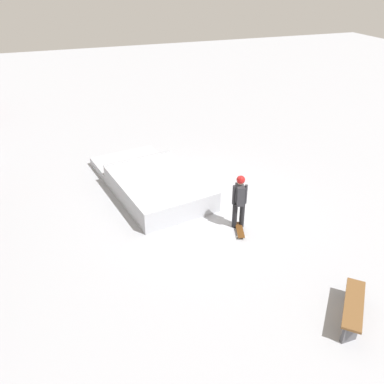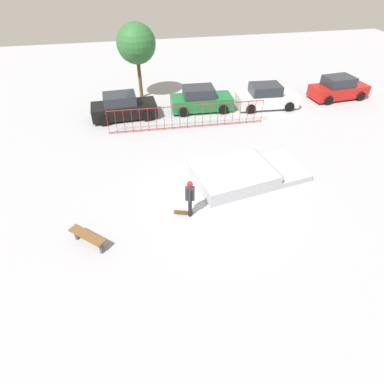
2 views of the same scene
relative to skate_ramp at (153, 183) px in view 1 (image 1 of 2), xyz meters
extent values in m
plane|color=#A8AAB2|center=(-1.61, -1.25, -0.32)|extent=(60.00, 60.00, 0.00)
cube|color=#B0B3BB|center=(-0.47, -0.08, 0.03)|extent=(4.00, 3.18, 0.70)
cube|color=#B0B3BB|center=(2.19, 0.38, -0.17)|extent=(2.22, 2.87, 0.30)
cylinder|color=gray|center=(1.30, 0.23, 0.38)|extent=(0.53, 2.57, 0.08)
cylinder|color=black|center=(-2.98, -1.96, 0.09)|extent=(0.15, 0.15, 0.82)
cylinder|color=black|center=(-2.94, -1.74, 0.09)|extent=(0.15, 0.15, 0.82)
cube|color=#2D2D33|center=(-2.96, -1.85, 0.80)|extent=(0.42, 0.30, 0.60)
cylinder|color=#2D2D33|center=(-3.00, -2.02, 0.80)|extent=(0.09, 0.09, 0.60)
cylinder|color=#2D2D33|center=(-2.92, -1.68, 0.80)|extent=(0.09, 0.09, 0.60)
sphere|color=tan|center=(-2.96, -1.85, 1.25)|extent=(0.22, 0.22, 0.22)
sphere|color=#A51919|center=(-2.96, -1.85, 1.28)|extent=(0.25, 0.25, 0.25)
cube|color=#593314|center=(-3.24, -1.78, -0.23)|extent=(0.82, 0.43, 0.02)
cylinder|color=silver|center=(-3.54, -1.81, -0.29)|extent=(0.06, 0.05, 0.06)
cylinder|color=silver|center=(-3.47, -1.59, -0.29)|extent=(0.06, 0.05, 0.06)
cylinder|color=silver|center=(-3.01, -1.98, -0.29)|extent=(0.06, 0.05, 0.06)
cylinder|color=silver|center=(-2.94, -1.76, -0.29)|extent=(0.06, 0.05, 0.06)
cube|color=brown|center=(-7.07, -2.69, 0.13)|extent=(1.45, 1.38, 0.06)
cube|color=#4C4C51|center=(-6.60, -3.13, -0.11)|extent=(0.08, 0.36, 0.42)
cube|color=#4C4C51|center=(-7.55, -2.25, -0.11)|extent=(0.08, 0.36, 0.42)
camera|label=1|loc=(-11.85, 2.75, 6.59)|focal=37.24mm
camera|label=2|loc=(-4.76, -11.17, 8.65)|focal=28.62mm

